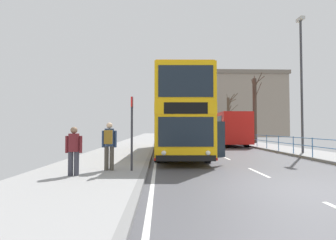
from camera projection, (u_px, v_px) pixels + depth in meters
ground at (270, 188)px, 6.83m from camera, size 15.80×140.00×0.20m
double_decker_bus_main at (179, 117)px, 15.98m from camera, size 3.29×11.71×4.58m
background_bus_far_lane at (225, 128)px, 25.35m from camera, size 2.76×9.40×3.10m
pedestrian_railing_far_kerb at (267, 139)px, 19.09m from camera, size 0.05×22.95×1.04m
pedestrian_with_backpack at (109, 142)px, 9.12m from camera, size 0.54×0.54×1.75m
pedestrian_companion at (74, 148)px, 8.10m from camera, size 0.54×0.35×1.58m
bus_stop_sign_near at (132, 125)px, 9.10m from camera, size 0.08×0.44×2.69m
street_lamp_far_side at (301, 75)px, 15.87m from camera, size 0.28×0.60×8.64m
bare_tree_far_00 at (212, 121)px, 43.19m from camera, size 1.72×1.98×6.25m
bare_tree_far_01 at (229, 117)px, 35.45m from camera, size 1.68×2.78×6.65m
bare_tree_far_02 at (255, 109)px, 26.51m from camera, size 1.81×1.51×7.41m
background_building_00 at (243, 106)px, 53.00m from camera, size 14.11×13.24×12.73m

